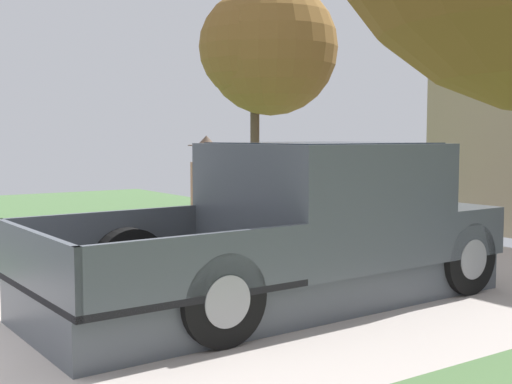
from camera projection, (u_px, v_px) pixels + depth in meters
name	position (u px, v px, depth m)	size (l,w,h in m)	color
pickup_truck	(308.00, 228.00, 7.28)	(2.28, 5.10, 1.68)	#4B5158
person_with_hat	(207.00, 195.00, 8.37)	(0.48, 0.46, 1.75)	brown
handbag	(184.00, 265.00, 8.49)	(0.34, 0.14, 0.41)	#232328
neighbor_tree	(265.00, 48.00, 14.35)	(2.86, 2.97, 5.04)	brown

